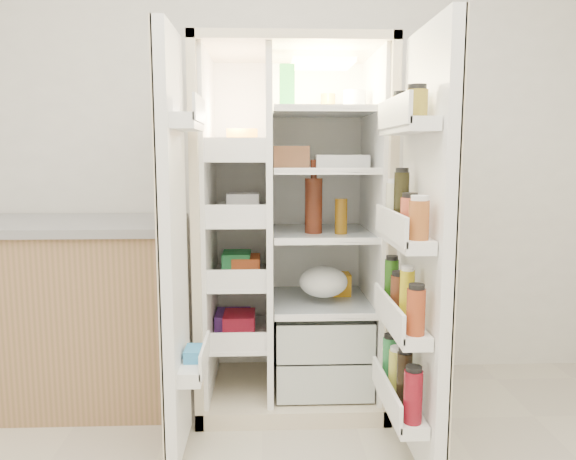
{
  "coord_description": "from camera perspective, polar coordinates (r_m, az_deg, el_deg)",
  "views": [
    {
      "loc": [
        0.02,
        -1.13,
        1.28
      ],
      "look_at": [
        0.12,
        1.25,
        0.94
      ],
      "focal_mm": 34.0,
      "sensor_mm": 36.0,
      "label": 1
    }
  ],
  "objects": [
    {
      "name": "kitchen_counter",
      "position": [
        3.1,
        -23.27,
        -7.75
      ],
      "size": [
        1.3,
        0.69,
        0.94
      ],
      "color": "#9B704D",
      "rests_on": "floor"
    },
    {
      "name": "freezer_door",
      "position": [
        2.25,
        -11.81,
        -2.09
      ],
      "size": [
        0.15,
        0.4,
        1.72
      ],
      "color": "white",
      "rests_on": "floor"
    },
    {
      "name": "fridge_door",
      "position": [
        2.22,
        13.66,
        -2.74
      ],
      "size": [
        0.17,
        0.58,
        1.72
      ],
      "color": "white",
      "rests_on": "floor"
    },
    {
      "name": "wall_back",
      "position": [
        3.13,
        -2.8,
        9.3
      ],
      "size": [
        4.0,
        0.02,
        2.7
      ],
      "primitive_type": "cube",
      "color": "silver",
      "rests_on": "floor"
    },
    {
      "name": "refrigerator",
      "position": [
        2.84,
        0.62,
        -2.86
      ],
      "size": [
        0.92,
        0.7,
        1.8
      ],
      "color": "beige",
      "rests_on": "floor"
    }
  ]
}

